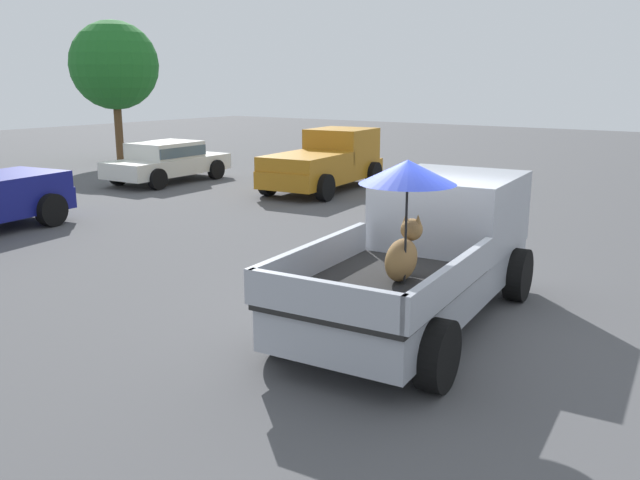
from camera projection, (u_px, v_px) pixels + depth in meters
The scene contains 5 objects.
ground_plane at pixel (413, 323), 9.11m from camera, with size 80.00×80.00×0.00m, color #4C4C4F.
pickup_truck_main at pixel (428, 249), 9.26m from camera, with size 5.20×2.63×2.38m.
pickup_truck_far at pixel (327, 161), 20.16m from camera, with size 4.96×2.55×1.80m.
parked_sedan_near at pixel (167, 160), 21.63m from camera, with size 4.38×2.15×1.33m.
tree_by_lot at pixel (114, 66), 26.48m from camera, with size 3.52×3.52×5.64m.
Camera 1 is at (-7.75, -3.92, 3.26)m, focal length 37.00 mm.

